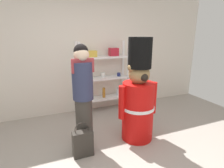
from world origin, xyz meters
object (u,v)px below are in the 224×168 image
(person_shopper, at_px, (83,95))
(shopping_bag, at_px, (83,143))
(merchandise_shelf, at_px, (104,75))
(teddy_bear_guard, at_px, (138,98))

(person_shopper, bearing_deg, shopping_bag, -111.01)
(shopping_bag, bearing_deg, merchandise_shelf, 60.00)
(merchandise_shelf, xyz_separation_m, shopping_bag, (-0.87, -1.51, -0.63))
(teddy_bear_guard, distance_m, person_shopper, 0.91)
(person_shopper, distance_m, shopping_bag, 0.70)
(teddy_bear_guard, height_order, shopping_bag, teddy_bear_guard)
(merchandise_shelf, height_order, shopping_bag, merchandise_shelf)
(merchandise_shelf, height_order, teddy_bear_guard, teddy_bear_guard)
(shopping_bag, bearing_deg, person_shopper, 68.99)
(teddy_bear_guard, height_order, person_shopper, teddy_bear_guard)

